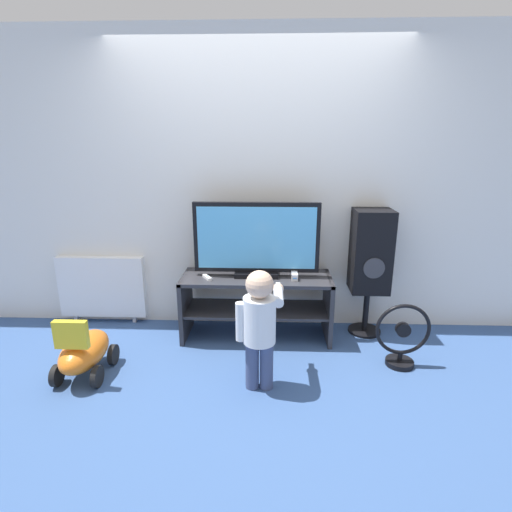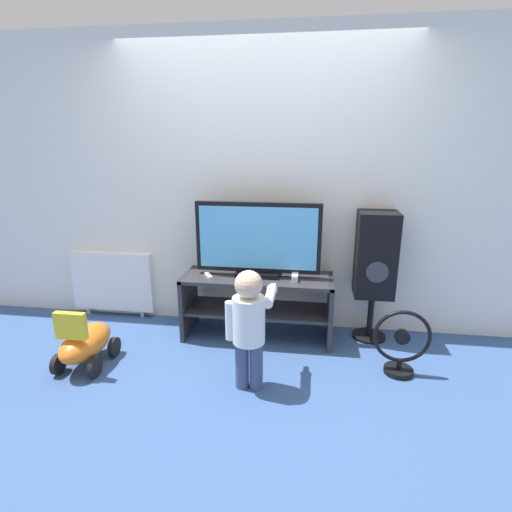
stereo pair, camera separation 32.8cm
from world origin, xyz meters
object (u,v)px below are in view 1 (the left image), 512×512
ride_on_toy (84,351)px  radiator (102,287)px  remote_primary (207,277)px  game_console (294,275)px  floor_fan (402,338)px  child (260,320)px  television (257,240)px  speaker_tower (371,254)px

ride_on_toy → radiator: size_ratio=0.67×
ride_on_toy → radiator: 0.95m
remote_primary → game_console: bearing=3.3°
remote_primary → floor_fan: (1.55, -0.37, -0.34)m
game_console → child: child is taller
game_console → floor_fan: size_ratio=0.35×
television → remote_primary: 0.52m
floor_fan → radiator: 2.70m
game_console → floor_fan: (0.81, -0.41, -0.36)m
ride_on_toy → remote_primary: bearing=35.7°
television → floor_fan: television is taller
floor_fan → ride_on_toy: bearing=-174.6°
remote_primary → ride_on_toy: (-0.83, -0.60, -0.38)m
remote_primary → child: (0.47, -0.70, -0.06)m
child → floor_fan: (1.08, 0.32, -0.28)m
ride_on_toy → child: bearing=-4.4°
remote_primary → radiator: (-1.06, 0.31, -0.22)m
floor_fan → speaker_tower: bearing=104.9°
game_console → ride_on_toy: 1.74m
remote_primary → floor_fan: 1.63m
ride_on_toy → television: bearing=29.1°
remote_primary → radiator: 1.12m
ride_on_toy → speaker_tower: bearing=19.3°
television → radiator: size_ratio=1.30×
television → remote_primary: (-0.41, -0.10, -0.30)m
remote_primary → ride_on_toy: remote_primary is taller
child → radiator: 1.84m
television → radiator: television is taller
speaker_tower → floor_fan: (0.15, -0.56, -0.51)m
television → game_console: television is taller
television → game_console: bearing=-9.3°
child → speaker_tower: speaker_tower is taller
television → ride_on_toy: size_ratio=1.93×
floor_fan → radiator: radiator is taller
game_console → remote_primary: (-0.74, -0.04, -0.02)m
remote_primary → ride_on_toy: 1.09m
child → floor_fan: bearing=16.7°
game_console → floor_fan: bearing=-27.1°
game_console → ride_on_toy: size_ratio=0.33×
game_console → remote_primary: size_ratio=1.39×
game_console → speaker_tower: size_ratio=0.16×
television → floor_fan: (1.13, -0.47, -0.64)m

